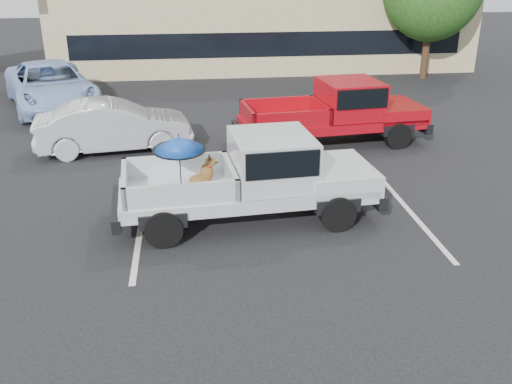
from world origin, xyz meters
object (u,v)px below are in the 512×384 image
at_px(silver_pickup, 261,173).
at_px(blue_suv, 51,86).
at_px(red_pickup, 344,109).
at_px(silver_sedan, 114,126).

height_order(silver_pickup, blue_suv, silver_pickup).
relative_size(red_pickup, blue_suv, 0.99).
relative_size(silver_pickup, red_pickup, 0.98).
bearing_deg(silver_sedan, red_pickup, -98.70).
bearing_deg(red_pickup, silver_sedan, 172.96).
bearing_deg(silver_sedan, silver_pickup, -152.41).
relative_size(silver_pickup, silver_sedan, 1.31).
xyz_separation_m(silver_pickup, blue_suv, (-6.49, 10.36, -0.22)).
relative_size(silver_pickup, blue_suv, 0.97).
bearing_deg(silver_pickup, red_pickup, 53.24).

